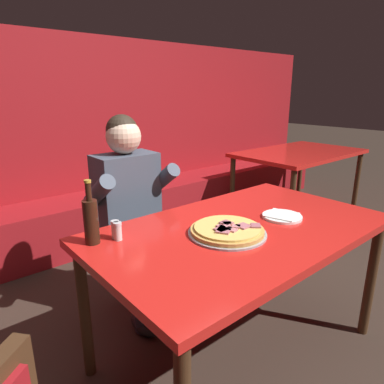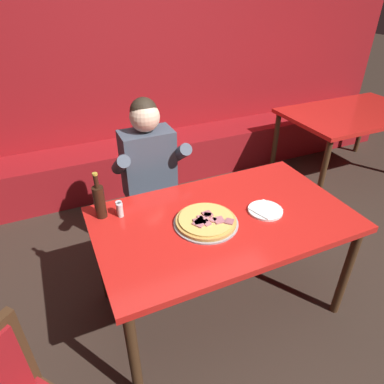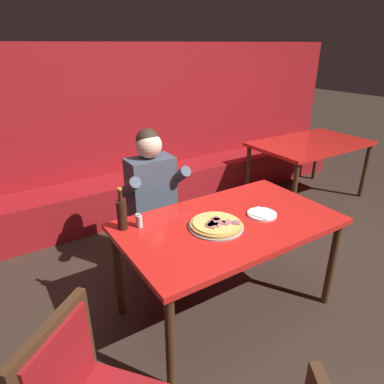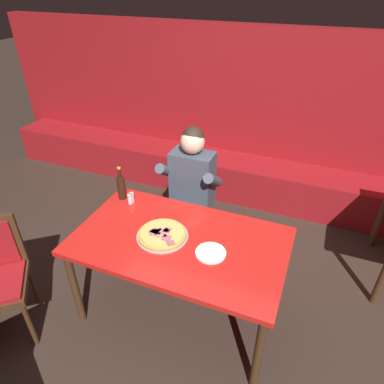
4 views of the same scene
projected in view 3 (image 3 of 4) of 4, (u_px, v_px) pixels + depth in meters
The scene contains 11 objects.
ground_plane at pixel (225, 306), 2.67m from camera, with size 24.00×24.00×0.00m, color #33261E.
booth_wall_panel at pixel (113, 131), 3.97m from camera, with size 6.80×0.16×1.90m, color maroon.
booth_bench at pixel (128, 197), 4.01m from camera, with size 6.46×0.48×0.46m, color maroon.
main_dining_table at pixel (229, 230), 2.40m from camera, with size 1.52×0.89×0.75m.
pizza at pixel (216, 225), 2.28m from camera, with size 0.37×0.37×0.05m.
plate_white_paper at pixel (262, 214), 2.45m from camera, with size 0.21×0.21×0.02m.
beer_bottle at pixel (122, 214), 2.23m from camera, with size 0.07×0.07×0.29m.
shaker_black_pepper at pixel (138, 220), 2.30m from camera, with size 0.04×0.04×0.09m.
shaker_parmesan at pixel (140, 222), 2.28m from camera, with size 0.04×0.04×0.09m.
diner_seated_blue_shirt at pixel (156, 199), 2.81m from camera, with size 0.53×0.53×1.27m.
background_dining_table at pixel (310, 148), 4.28m from camera, with size 1.45×0.89×0.75m.
Camera 3 is at (-1.35, -1.62, 1.89)m, focal length 32.00 mm.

